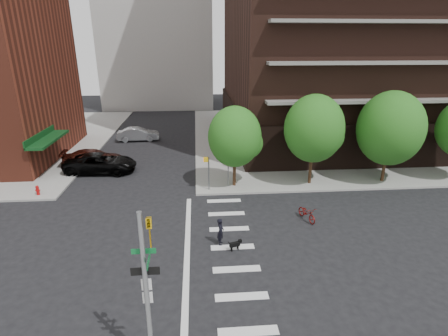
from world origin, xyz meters
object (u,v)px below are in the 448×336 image
object	(u,v)px
fire_hydrant	(38,190)
parked_car_silver	(138,134)
parked_car_black	(101,163)
parked_car_maroon	(94,158)
scooter	(307,213)
dog_walker	(221,232)
traffic_signal	(149,309)

from	to	relation	value
fire_hydrant	parked_car_silver	world-z (taller)	parked_car_silver
parked_car_black	parked_car_maroon	xyz separation A→B (m)	(-1.03, 1.59, -0.06)
scooter	parked_car_black	bearing A→B (deg)	130.61
parked_car_black	dog_walker	xyz separation A→B (m)	(9.54, -12.28, -0.04)
fire_hydrant	dog_walker	bearing A→B (deg)	-29.97
fire_hydrant	parked_car_black	distance (m)	5.90
parked_car_black	dog_walker	bearing A→B (deg)	-138.99
fire_hydrant	scooter	distance (m)	19.19
traffic_signal	fire_hydrant	xyz separation A→B (m)	(-10.03, 15.29, -2.15)
traffic_signal	scooter	bearing A→B (deg)	50.42
traffic_signal	dog_walker	bearing A→B (deg)	70.23
traffic_signal	scooter	xyz separation A→B (m)	(8.50, 10.28, -2.23)
parked_car_maroon	traffic_signal	bearing A→B (deg)	-165.06
traffic_signal	parked_car_silver	size ratio (longest dim) A/B	1.29
parked_car_maroon	dog_walker	xyz separation A→B (m)	(10.56, -13.87, 0.02)
parked_car_silver	dog_walker	xyz separation A→B (m)	(7.86, -22.48, 0.03)
traffic_signal	parked_car_black	distance (m)	21.32
parked_car_maroon	parked_car_silver	bearing A→B (deg)	-22.04
traffic_signal	parked_car_silver	world-z (taller)	traffic_signal
dog_walker	parked_car_black	bearing A→B (deg)	44.59
dog_walker	parked_car_silver	bearing A→B (deg)	26.03
parked_car_maroon	scooter	distance (m)	19.87
traffic_signal	fire_hydrant	world-z (taller)	traffic_signal
traffic_signal	parked_car_black	bearing A→B (deg)	108.40
parked_car_black	fire_hydrant	bearing A→B (deg)	148.79
fire_hydrant	parked_car_maroon	bearing A→B (deg)	70.38
fire_hydrant	parked_car_maroon	distance (m)	6.85
parked_car_maroon	fire_hydrant	bearing A→B (deg)	155.75
fire_hydrant	dog_walker	distance (m)	14.85
traffic_signal	dog_walker	distance (m)	8.58
parked_car_maroon	scooter	size ratio (longest dim) A/B	2.98
traffic_signal	parked_car_maroon	world-z (taller)	traffic_signal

